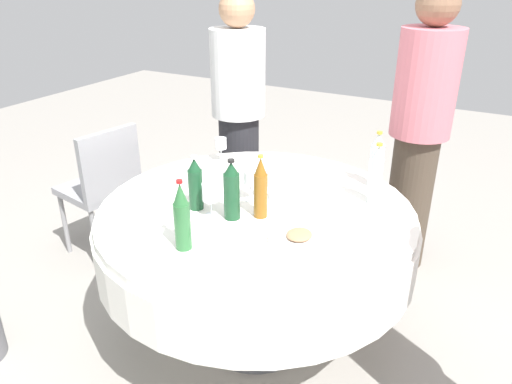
% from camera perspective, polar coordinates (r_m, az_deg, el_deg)
% --- Properties ---
extents(ground_plane, '(10.00, 10.00, 0.00)m').
position_cam_1_polar(ground_plane, '(2.65, 0.00, -16.14)').
color(ground_plane, gray).
extents(dining_table, '(1.47, 1.47, 0.74)m').
position_cam_1_polar(dining_table, '(2.30, 0.00, -5.01)').
color(dining_table, white).
rests_on(dining_table, ground_plane).
extents(bottle_clear_left, '(0.07, 0.07, 0.28)m').
position_cam_1_polar(bottle_clear_left, '(2.47, 13.85, 3.53)').
color(bottle_clear_left, silver).
rests_on(bottle_clear_left, dining_table).
extents(bottle_green_right, '(0.06, 0.06, 0.29)m').
position_cam_1_polar(bottle_green_right, '(1.88, -8.61, -2.95)').
color(bottle_green_right, '#2D6B38').
rests_on(bottle_green_right, dining_table).
extents(bottle_dark_green_inner, '(0.07, 0.07, 0.27)m').
position_cam_1_polar(bottle_dark_green_inner, '(2.09, -2.85, 0.10)').
color(bottle_dark_green_inner, '#194728').
rests_on(bottle_dark_green_inner, dining_table).
extents(bottle_dark_green_front, '(0.07, 0.07, 0.25)m').
position_cam_1_polar(bottle_dark_green_front, '(2.19, -7.06, 0.90)').
color(bottle_dark_green_front, '#194728').
rests_on(bottle_dark_green_front, dining_table).
extents(bottle_clear_mid, '(0.06, 0.06, 0.29)m').
position_cam_1_polar(bottle_clear_mid, '(2.28, 13.79, 1.87)').
color(bottle_clear_mid, silver).
rests_on(bottle_clear_mid, dining_table).
extents(bottle_amber_south, '(0.06, 0.06, 0.29)m').
position_cam_1_polar(bottle_amber_south, '(2.10, 0.53, 0.40)').
color(bottle_amber_south, '#8C5619').
rests_on(bottle_amber_south, dining_table).
extents(wine_glass_front, '(0.08, 0.08, 0.15)m').
position_cam_1_polar(wine_glass_front, '(2.12, -5.30, -0.08)').
color(wine_glass_front, white).
rests_on(wine_glass_front, dining_table).
extents(wine_glass_mid, '(0.07, 0.07, 0.15)m').
position_cam_1_polar(wine_glass_mid, '(2.25, 1.73, 1.58)').
color(wine_glass_mid, white).
rests_on(wine_glass_mid, dining_table).
extents(wine_glass_south, '(0.06, 0.06, 0.14)m').
position_cam_1_polar(wine_glass_south, '(2.72, -4.11, 5.54)').
color(wine_glass_south, white).
rests_on(wine_glass_south, dining_table).
extents(wine_glass_west, '(0.06, 0.06, 0.15)m').
position_cam_1_polar(wine_glass_west, '(2.26, -0.68, 1.56)').
color(wine_glass_west, white).
rests_on(wine_glass_west, dining_table).
extents(plate_east, '(0.24, 0.24, 0.02)m').
position_cam_1_polar(plate_east, '(2.61, 2.61, 2.54)').
color(plate_east, white).
rests_on(plate_east, dining_table).
extents(plate_far, '(0.25, 0.25, 0.04)m').
position_cam_1_polar(plate_far, '(1.98, 5.04, -5.31)').
color(plate_far, white).
rests_on(plate_far, dining_table).
extents(spoon_right, '(0.17, 0.08, 0.00)m').
position_cam_1_polar(spoon_right, '(2.39, 9.01, -0.11)').
color(spoon_right, silver).
rests_on(spoon_right, dining_table).
extents(folded_napkin, '(0.20, 0.20, 0.02)m').
position_cam_1_polar(folded_napkin, '(1.90, -1.95, -6.59)').
color(folded_napkin, white).
rests_on(folded_napkin, dining_table).
extents(person_right, '(0.34, 0.34, 1.67)m').
position_cam_1_polar(person_right, '(2.98, 18.49, 6.90)').
color(person_right, '#4C3F33').
rests_on(person_right, ground_plane).
extents(person_front, '(0.34, 0.34, 1.61)m').
position_cam_1_polar(person_front, '(3.17, -2.04, 8.58)').
color(person_front, '#26262B').
rests_on(person_front, ground_plane).
extents(chair_south, '(0.47, 0.47, 0.87)m').
position_cam_1_polar(chair_south, '(3.17, -17.31, 1.09)').
color(chair_south, '#99999E').
rests_on(chair_south, ground_plane).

